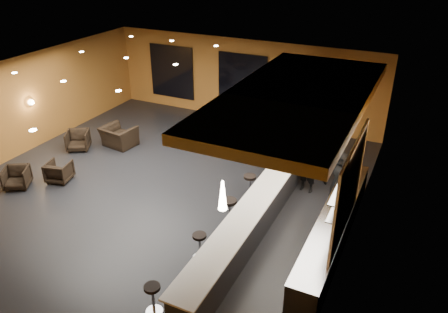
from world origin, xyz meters
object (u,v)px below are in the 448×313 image
at_px(prep_counter, 333,229).
at_px(pendant_0, 223,195).
at_px(column, 307,117).
at_px(staff_a, 309,168).
at_px(bar_counter, 255,218).
at_px(armchair_c, 78,140).
at_px(armchair_b, 59,171).
at_px(bar_stool_3, 250,184).
at_px(bar_stool_4, 275,160).
at_px(staff_c, 339,175).
at_px(staff_b, 323,161).
at_px(bar_stool_1, 200,243).
at_px(pendant_1, 265,149).
at_px(pendant_2, 294,116).
at_px(bar_stool_0, 153,295).
at_px(armchair_d, 119,136).
at_px(bar_stool_2, 229,209).
at_px(armchair_a, 17,178).

xyz_separation_m(prep_counter, pendant_0, (-2.00, -2.50, 1.92)).
relative_size(column, staff_a, 2.12).
relative_size(bar_counter, armchair_c, 9.73).
bearing_deg(armchair_b, staff_a, -173.23).
bearing_deg(pendant_0, bar_stool_3, 102.90).
xyz_separation_m(prep_counter, bar_stool_4, (-2.66, 2.90, 0.10)).
bearing_deg(bar_stool_3, staff_c, 28.16).
height_order(prep_counter, staff_c, staff_c).
xyz_separation_m(pendant_0, bar_stool_3, (-0.82, 3.59, -1.84)).
bearing_deg(staff_c, armchair_c, -155.86).
bearing_deg(pendant_0, staff_b, 80.35).
bearing_deg(bar_stool_1, pendant_1, 67.54).
bearing_deg(staff_b, pendant_1, -98.75).
height_order(column, pendant_2, column).
bearing_deg(bar_counter, pendant_1, 90.00).
bearing_deg(bar_stool_1, bar_stool_0, -91.47).
relative_size(staff_c, armchair_d, 1.24).
distance_m(staff_b, bar_stool_2, 3.88).
bearing_deg(bar_stool_1, armchair_a, 175.76).
height_order(armchair_b, armchair_d, armchair_d).
relative_size(bar_counter, column, 2.29).
xyz_separation_m(column, bar_stool_2, (-0.77, -4.61, -1.20)).
bearing_deg(armchair_c, bar_stool_4, -19.88).
xyz_separation_m(staff_a, armchair_c, (-8.64, -0.83, -0.45)).
relative_size(armchair_a, bar_stool_3, 0.97).
xyz_separation_m(pendant_1, staff_a, (0.66, 2.29, -1.53)).
relative_size(pendant_2, staff_a, 0.42).
bearing_deg(pendant_0, prep_counter, 51.34).
height_order(staff_b, bar_stool_1, staff_b).
distance_m(pendant_0, staff_a, 5.07).
height_order(staff_a, staff_b, staff_a).
distance_m(staff_b, armchair_c, 9.05).
bearing_deg(bar_stool_2, bar_stool_1, -93.16).
bearing_deg(bar_stool_3, column, 74.74).
bearing_deg(staff_a, armchair_b, -153.11).
height_order(bar_stool_3, bar_stool_4, bar_stool_4).
xyz_separation_m(prep_counter, armchair_b, (-8.89, -0.64, -0.09)).
bearing_deg(column, pendant_2, -90.00).
relative_size(bar_counter, staff_a, 4.86).
height_order(bar_counter, armchair_d, bar_counter).
bearing_deg(armchair_d, bar_stool_4, -167.55).
bearing_deg(pendant_0, bar_stool_4, 96.97).
distance_m(pendant_2, bar_stool_0, 6.87).
xyz_separation_m(bar_counter, staff_a, (0.66, 2.79, 0.32)).
height_order(pendant_0, bar_stool_0, pendant_0).
bearing_deg(column, armchair_c, -161.71).
bearing_deg(pendant_0, armchair_d, 144.31).
xyz_separation_m(armchair_b, bar_stool_2, (6.13, 0.13, 0.21)).
relative_size(bar_counter, armchair_d, 6.65).
distance_m(column, pendant_0, 6.63).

